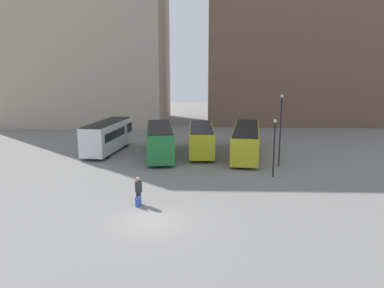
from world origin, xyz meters
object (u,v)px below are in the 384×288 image
Objects in this scene: traveler at (138,188)px; bus_2 at (201,139)px; bus_1 at (160,140)px; lamp_post_1 at (281,125)px; bus_3 at (246,140)px; lamp_post_0 at (274,143)px; bus_0 at (108,136)px; suitcase at (138,201)px.

bus_2 is at bearing 7.57° from traveler.
lamp_post_1 is (11.59, -3.59, 2.13)m from bus_1.
lamp_post_0 is (1.43, -8.12, 1.30)m from bus_3.
bus_1 is 9.03m from bus_3.
bus_0 is 10.17m from bus_2.
bus_2 reaches higher than traveler.
traveler is at bearing -137.47° from lamp_post_1.
lamp_post_1 reaches higher than bus_3.
suitcase is at bearing 173.27° from bus_1.
bus_1 is 2.16× the size of lamp_post_0.
lamp_post_0 reaches higher than bus_0.
bus_0 is at bearing 43.34° from traveler.
bus_1 is at bearing -100.55° from bus_0.
lamp_post_1 is at bearing -100.27° from bus_0.
bus_2 is at bearing 145.39° from lamp_post_1.
bus_3 is (8.98, 0.92, -0.10)m from bus_1.
bus_1 is 4.52m from bus_2.
bus_2 is (10.16, -0.41, -0.20)m from bus_0.
lamp_post_0 is at bearing -146.35° from bus_2.
traveler is at bearing 173.07° from bus_1.
bus_1 is at bearing 23.41° from suitcase.
lamp_post_0 is at bearing -112.04° from bus_0.
bus_1 is 12.72m from lamp_post_0.
lamp_post_0 is (10.41, -7.20, 1.20)m from bus_1.
lamp_post_1 reaches higher than bus_0.
bus_1 is 1.59× the size of lamp_post_1.
lamp_post_1 reaches higher than suitcase.
lamp_post_0 is (10.16, 6.78, 1.81)m from traveler.
bus_2 is (4.27, 1.46, -0.13)m from bus_1.
traveler is 0.38× the size of lamp_post_0.
bus_0 is at bearing 42.92° from suitcase.
lamp_post_1 is at bearing -115.18° from bus_1.
bus_3 is at bearing -92.16° from bus_1.
lamp_post_1 is (11.33, 10.39, 2.73)m from traveler.
bus_1 is 1.14× the size of bus_2.
bus_3 is at bearing -86.61° from bus_0.
bus_0 is at bearing 64.41° from bus_1.
bus_0 is 17.01m from traveler.
bus_0 is 1.42× the size of lamp_post_1.
bus_0 reaches higher than suitcase.
bus_1 is at bearing 103.25° from bus_3.
bus_3 reaches higher than traveler.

